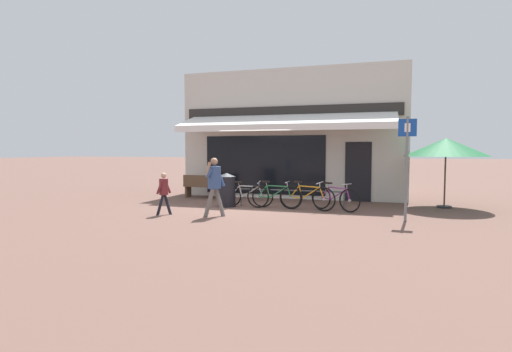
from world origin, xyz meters
The scene contains 13 objects.
ground_plane centered at (0.00, 0.00, 0.00)m, with size 160.00×160.00×0.00m, color brown.
shop_front centered at (0.80, 4.27, 2.42)m, with size 8.47×4.62×4.84m.
bike_rack_rail centered at (1.42, 0.49, 0.47)m, with size 3.39×0.04×0.57m.
bicycle_silver centered at (0.04, 0.27, 0.37)m, with size 1.72×0.52×0.83m.
bicycle_green centered at (0.97, 0.20, 0.39)m, with size 1.77×0.52×0.86m.
bicycle_orange centered at (1.98, 0.19, 0.39)m, with size 1.79×0.66×0.88m.
bicycle_purple centered at (2.81, 0.33, 0.38)m, with size 1.55×0.80×0.84m.
pedestrian_adult centered at (-0.21, -1.71, 0.98)m, with size 0.56×0.60×1.62m.
pedestrian_child centered at (-1.67, -1.89, 0.72)m, with size 0.39×0.45×1.20m.
litter_bin centered at (-0.60, 0.15, 0.54)m, with size 0.58×0.58×1.08m.
parking_sign centered at (4.73, -0.93, 1.61)m, with size 0.44×0.07×2.65m.
cafe_parasol centered at (6.02, 1.97, 1.89)m, with size 2.52×2.52×2.19m.
park_bench centered at (-2.27, 2.01, 0.46)m, with size 1.63×0.55×0.87m.
Camera 1 is at (4.14, -11.68, 1.81)m, focal length 28.00 mm.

